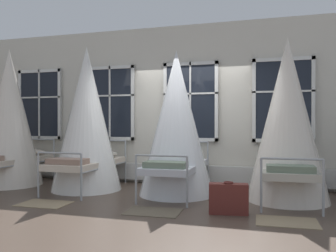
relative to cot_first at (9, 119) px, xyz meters
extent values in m
plane|color=#4C3D33|center=(3.71, -0.12, -1.41)|extent=(24.13, 24.13, 0.00)
cube|color=beige|center=(3.71, 1.19, 0.31)|extent=(13.06, 0.10, 3.43)
cube|color=black|center=(-0.04, 1.08, 0.37)|extent=(1.19, 0.02, 1.68)
cube|color=silver|center=(-0.04, 1.08, -0.43)|extent=(1.19, 0.06, 0.07)
cube|color=silver|center=(-0.04, 1.08, 1.17)|extent=(1.19, 0.06, 0.07)
cube|color=silver|center=(-0.60, 1.08, 0.37)|extent=(0.07, 0.06, 1.68)
cube|color=silver|center=(0.52, 1.08, 0.37)|extent=(0.07, 0.06, 1.68)
cube|color=silver|center=(-0.04, 1.08, 0.37)|extent=(0.04, 0.06, 1.68)
cube|color=silver|center=(-0.04, 1.08, 0.54)|extent=(1.19, 0.06, 0.04)
cube|color=black|center=(1.83, 1.08, 0.37)|extent=(1.19, 0.02, 1.68)
cube|color=silver|center=(1.83, 1.08, -0.43)|extent=(1.19, 0.06, 0.07)
cube|color=silver|center=(1.83, 1.08, 1.17)|extent=(1.19, 0.06, 0.07)
cube|color=silver|center=(1.28, 1.08, 0.37)|extent=(0.07, 0.06, 1.68)
cube|color=silver|center=(2.39, 1.08, 0.37)|extent=(0.07, 0.06, 1.68)
cube|color=silver|center=(1.83, 1.08, 0.37)|extent=(0.04, 0.06, 1.68)
cube|color=silver|center=(1.83, 1.08, 0.54)|extent=(1.19, 0.06, 0.04)
cube|color=black|center=(3.71, 1.08, 0.37)|extent=(1.19, 0.02, 1.68)
cube|color=silver|center=(3.71, 1.08, -0.43)|extent=(1.19, 0.06, 0.07)
cube|color=silver|center=(3.71, 1.08, 1.17)|extent=(1.19, 0.06, 0.07)
cube|color=silver|center=(3.15, 1.08, 0.37)|extent=(0.07, 0.06, 1.68)
cube|color=silver|center=(4.27, 1.08, 0.37)|extent=(0.07, 0.06, 1.68)
cube|color=silver|center=(3.71, 1.08, 0.37)|extent=(0.04, 0.06, 1.68)
cube|color=silver|center=(3.71, 1.08, 0.54)|extent=(1.19, 0.06, 0.04)
cube|color=black|center=(5.58, 1.08, 0.37)|extent=(1.19, 0.02, 1.68)
cube|color=silver|center=(5.58, 1.08, -0.43)|extent=(1.19, 0.06, 0.07)
cube|color=silver|center=(5.58, 1.08, 1.17)|extent=(1.19, 0.06, 0.07)
cube|color=silver|center=(5.02, 1.08, 0.37)|extent=(0.07, 0.06, 1.68)
cube|color=silver|center=(6.14, 1.08, 0.37)|extent=(0.07, 0.06, 1.68)
cube|color=silver|center=(5.58, 1.08, 0.37)|extent=(0.04, 0.06, 1.68)
cube|color=silver|center=(5.58, 1.08, 0.54)|extent=(1.19, 0.06, 0.04)
cube|color=silver|center=(3.71, 1.06, -1.16)|extent=(8.10, 0.10, 0.36)
cylinder|color=#9EA3A8|center=(-0.40, 0.97, -0.94)|extent=(0.04, 0.04, 0.93)
cylinder|color=#9EA3A8|center=(0.45, 0.94, -0.94)|extent=(0.04, 0.04, 0.93)
cylinder|color=#9EA3A8|center=(0.42, -0.01, -0.94)|extent=(0.09, 1.91, 0.03)
cylinder|color=#9EA3A8|center=(0.03, 0.95, -0.48)|extent=(0.85, 0.06, 0.03)
cube|color=beige|center=(0.00, 0.00, -0.88)|extent=(0.92, 1.96, 0.11)
ellipsoid|color=beige|center=(0.02, 0.71, -0.76)|extent=(0.66, 0.42, 0.14)
cone|color=silver|center=(0.00, 0.00, 0.04)|extent=(1.37, 1.37, 2.90)
cylinder|color=#9EA3A8|center=(1.42, 0.95, -0.94)|extent=(0.04, 0.04, 0.93)
cylinder|color=#9EA3A8|center=(2.27, 0.95, -0.94)|extent=(0.04, 0.04, 0.93)
cylinder|color=#9EA3A8|center=(1.43, -0.96, -1.01)|extent=(0.04, 0.04, 0.80)
cylinder|color=#9EA3A8|center=(2.28, -0.96, -1.01)|extent=(0.04, 0.04, 0.80)
cylinder|color=#9EA3A8|center=(1.43, -0.01, -0.94)|extent=(0.05, 1.91, 0.03)
cylinder|color=#9EA3A8|center=(2.27, 0.00, -0.94)|extent=(0.05, 1.91, 0.03)
cylinder|color=#9EA3A8|center=(1.84, 0.95, -0.48)|extent=(0.85, 0.04, 0.03)
cylinder|color=#9EA3A8|center=(1.86, -0.96, -0.61)|extent=(0.85, 0.04, 0.03)
cube|color=beige|center=(1.85, 0.00, -0.88)|extent=(0.88, 1.94, 0.11)
ellipsoid|color=#B7B2A3|center=(1.84, 0.71, -0.76)|extent=(0.65, 0.41, 0.14)
cube|color=gray|center=(1.85, -0.70, -0.78)|extent=(0.70, 0.37, 0.10)
cone|color=white|center=(1.85, 0.00, 0.01)|extent=(1.37, 1.37, 2.83)
cylinder|color=#9EA3A8|center=(3.26, 0.96, -0.94)|extent=(0.04, 0.04, 0.93)
cylinder|color=#9EA3A8|center=(4.10, 0.97, -0.94)|extent=(0.04, 0.04, 0.93)
cylinder|color=#9EA3A8|center=(3.28, -0.95, -1.01)|extent=(0.04, 0.04, 0.80)
cylinder|color=#9EA3A8|center=(4.12, -0.94, -1.01)|extent=(0.04, 0.04, 0.80)
cylinder|color=#9EA3A8|center=(3.27, 0.00, -0.94)|extent=(0.05, 1.91, 0.03)
cylinder|color=#9EA3A8|center=(4.11, 0.01, -0.94)|extent=(0.05, 1.91, 0.03)
cylinder|color=#9EA3A8|center=(3.68, 0.96, -0.48)|extent=(0.85, 0.04, 0.03)
cylinder|color=#9EA3A8|center=(3.70, -0.95, -0.61)|extent=(0.85, 0.04, 0.03)
cube|color=silver|center=(3.69, 0.01, -0.88)|extent=(0.89, 1.94, 0.11)
ellipsoid|color=silver|center=(3.68, 0.72, -0.76)|extent=(0.65, 0.41, 0.14)
cube|color=slate|center=(3.70, -0.69, -0.78)|extent=(0.70, 0.37, 0.10)
cone|color=white|center=(3.69, 0.01, -0.08)|extent=(1.37, 1.37, 2.65)
cylinder|color=#9EA3A8|center=(5.18, 0.98, -0.94)|extent=(0.04, 0.04, 0.93)
cylinder|color=#9EA3A8|center=(6.03, 1.01, -0.94)|extent=(0.04, 0.04, 0.93)
cylinder|color=#9EA3A8|center=(5.24, -0.93, -1.01)|extent=(0.04, 0.04, 0.80)
cylinder|color=#9EA3A8|center=(6.08, -0.90, -1.01)|extent=(0.04, 0.04, 0.80)
cylinder|color=#9EA3A8|center=(5.21, 0.03, -0.94)|extent=(0.09, 1.91, 0.03)
cylinder|color=#9EA3A8|center=(6.06, 0.05, -0.94)|extent=(0.09, 1.91, 0.03)
cylinder|color=#9EA3A8|center=(5.60, 1.00, -0.48)|extent=(0.85, 0.06, 0.03)
cylinder|color=#9EA3A8|center=(5.66, -0.91, -0.61)|extent=(0.85, 0.06, 0.03)
cube|color=#B7B2A3|center=(5.63, 0.04, -0.88)|extent=(0.92, 1.96, 0.11)
ellipsoid|color=beige|center=(5.61, 0.76, -0.76)|extent=(0.66, 0.42, 0.14)
cube|color=slate|center=(5.65, -0.65, -0.78)|extent=(0.71, 0.38, 0.10)
cone|color=silver|center=(5.63, 0.04, -0.02)|extent=(1.37, 1.37, 2.78)
cube|color=#8E7A5B|center=(1.83, -1.35, -1.40)|extent=(0.81, 0.58, 0.01)
cube|color=brown|center=(3.71, -1.35, -1.40)|extent=(0.83, 0.60, 0.01)
cube|color=#8E7A5B|center=(5.58, -1.35, -1.40)|extent=(0.82, 0.60, 0.01)
cube|color=#5B231E|center=(4.78, -1.14, -1.19)|extent=(0.58, 0.28, 0.44)
cube|color=tan|center=(4.77, -1.03, -1.19)|extent=(0.50, 0.09, 0.03)
torus|color=#5B231E|center=(4.78, -1.14, -0.95)|extent=(0.16, 0.16, 0.02)
camera|label=1|loc=(5.42, -6.34, -0.10)|focal=38.28mm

